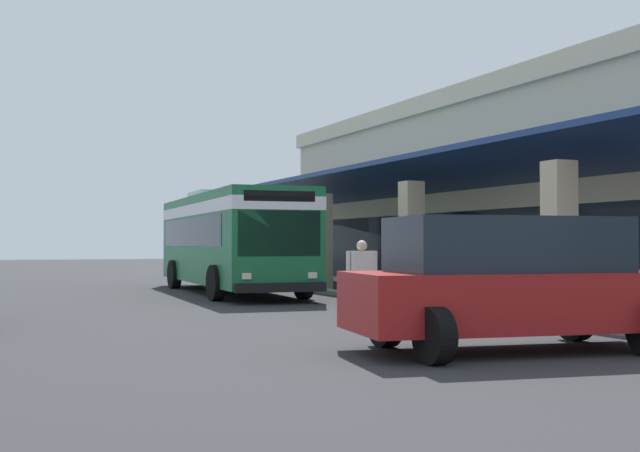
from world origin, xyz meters
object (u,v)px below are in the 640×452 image
potted_palm (297,267)px  parked_suv_red (510,282)px  transit_bus (230,235)px  pedestrian (362,275)px

potted_palm → parked_suv_red: bearing=-12.9°
transit_bus → parked_suv_red: bearing=-1.8°
potted_palm → pedestrian: bearing=-16.5°
parked_suv_red → potted_palm: (-20.10, 4.60, -0.36)m
transit_bus → potted_palm: bearing=137.3°
pedestrian → potted_palm: bearing=163.5°
transit_bus → potted_palm: (-4.45, 4.10, -1.20)m
parked_suv_red → transit_bus: bearing=178.2°
transit_bus → potted_palm: transit_bus is taller
transit_bus → potted_palm: size_ratio=4.39×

